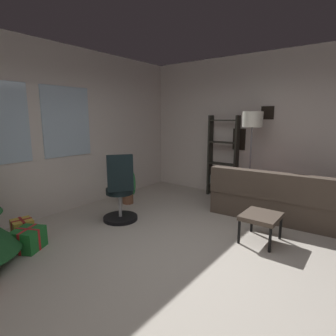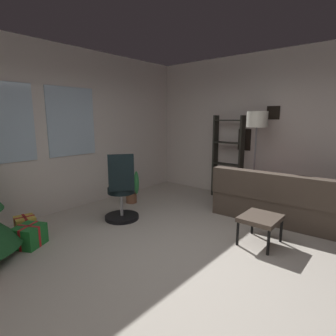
% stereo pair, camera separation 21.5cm
% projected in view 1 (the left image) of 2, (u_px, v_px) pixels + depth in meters
% --- Properties ---
extents(ground_plane, '(5.55, 5.42, 0.10)m').
position_uv_depth(ground_plane, '(192.00, 260.00, 3.31)').
color(ground_plane, '#B8AFA3').
extents(wall_back_with_windows, '(5.55, 0.12, 2.89)m').
position_uv_depth(wall_back_with_windows, '(57.00, 130.00, 4.65)').
color(wall_back_with_windows, silver).
rests_on(wall_back_with_windows, ground_plane).
extents(wall_right_with_frames, '(0.12, 5.42, 2.89)m').
position_uv_depth(wall_right_with_frames, '(271.00, 129.00, 5.24)').
color(wall_right_with_frames, silver).
rests_on(wall_right_with_frames, ground_plane).
extents(couch, '(1.61, 2.04, 0.83)m').
position_uv_depth(couch, '(282.00, 200.00, 4.59)').
color(couch, '#4B3F35').
rests_on(couch, ground_plane).
extents(footstool, '(0.53, 0.47, 0.39)m').
position_uv_depth(footstool, '(261.00, 218.00, 3.64)').
color(footstool, '#4B3F35').
rests_on(footstool, ground_plane).
extents(gift_box_green, '(0.45, 0.43, 0.28)m').
position_uv_depth(gift_box_green, '(28.00, 239.00, 3.45)').
color(gift_box_green, '#1E722D').
rests_on(gift_box_green, ground_plane).
extents(gift_box_gold, '(0.30, 0.32, 0.27)m').
position_uv_depth(gift_box_gold, '(23.00, 229.00, 3.78)').
color(gift_box_gold, gold).
rests_on(gift_box_gold, ground_plane).
extents(office_chair, '(0.58, 0.59, 1.11)m').
position_uv_depth(office_chair, '(120.00, 195.00, 4.33)').
color(office_chair, black).
rests_on(office_chair, ground_plane).
extents(bookshelf, '(0.18, 0.64, 1.71)m').
position_uv_depth(bookshelf, '(222.00, 162.00, 5.68)').
color(bookshelf, '#272720').
rests_on(bookshelf, ground_plane).
extents(floor_lamp, '(0.36, 0.36, 1.77)m').
position_uv_depth(floor_lamp, '(252.00, 126.00, 4.91)').
color(floor_lamp, slate).
rests_on(floor_lamp, ground_plane).
extents(potted_plant, '(0.44, 0.45, 0.65)m').
position_uv_depth(potted_plant, '(128.00, 190.00, 5.25)').
color(potted_plant, brown).
rests_on(potted_plant, ground_plane).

